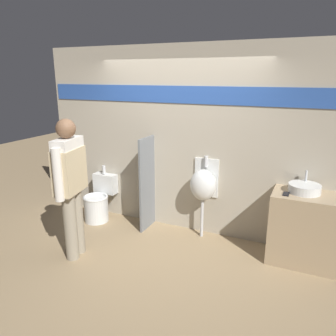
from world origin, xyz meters
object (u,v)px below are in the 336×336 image
object	(u,v)px
cell_phone	(286,194)
toilet	(98,202)
urinal_near_counter	(203,185)
person_in_vest	(70,180)
sink_basin	(305,188)

from	to	relation	value
cell_phone	toilet	size ratio (longest dim) A/B	0.16
urinal_near_counter	toilet	xyz separation A→B (m)	(-1.72, -0.16, -0.49)
toilet	person_in_vest	distance (m)	1.33
urinal_near_counter	toilet	distance (m)	1.79
toilet	urinal_near_counter	bearing A→B (deg)	5.23
sink_basin	cell_phone	size ratio (longest dim) A/B	2.71
sink_basin	toilet	bearing A→B (deg)	-178.31
cell_phone	toilet	world-z (taller)	cell_phone
cell_phone	person_in_vest	size ratio (longest dim) A/B	0.08
toilet	sink_basin	bearing A→B (deg)	1.69
sink_basin	toilet	distance (m)	3.10
urinal_near_counter	cell_phone	bearing A→B (deg)	-11.58
urinal_near_counter	person_in_vest	xyz separation A→B (m)	(-1.32, -1.20, 0.25)
sink_basin	cell_phone	bearing A→B (deg)	-139.95
toilet	person_in_vest	size ratio (longest dim) A/B	0.48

